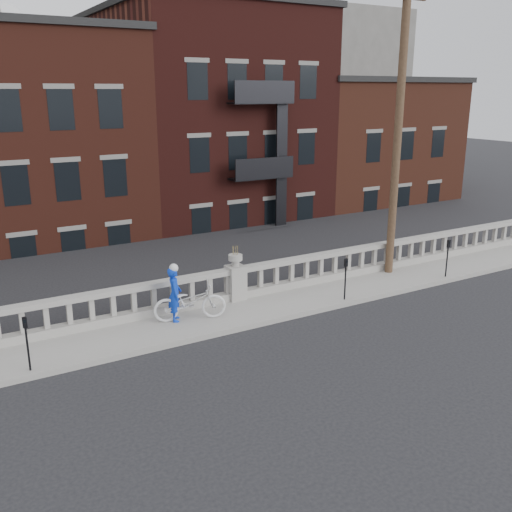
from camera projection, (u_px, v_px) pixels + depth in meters
The scene contains 11 objects.
ground at pixel (307, 349), 15.03m from camera, with size 120.00×120.00×0.00m, color black.
sidewalk at pixel (250, 310), 17.50m from camera, with size 32.00×2.20×0.15m, color gray.
balustrade at pixel (236, 284), 18.13m from camera, with size 28.00×0.34×1.03m.
planter_pedestal at pixel (236, 279), 18.07m from camera, with size 0.55×0.55×1.76m.
lower_level at pixel (91, 160), 33.67m from camera, with size 80.00×44.00×20.80m.
utility_pole at pixel (398, 131), 19.55m from camera, with size 1.60×0.28×10.00m.
parking_meter_b at pixel (27, 338), 13.37m from camera, with size 0.10×0.09×1.36m.
parking_meter_c at pixel (346, 274), 17.97m from camera, with size 0.10×0.09×1.36m.
parking_meter_d at pixel (448, 254), 20.20m from camera, with size 0.10×0.09×1.36m.
bicycle at pixel (190, 302), 16.46m from camera, with size 0.73×2.10×1.10m, color silver.
cyclist at pixel (175, 294), 16.34m from camera, with size 0.59×0.38×1.61m, color #0C33C1.
Camera 1 is at (-8.09, -11.19, 6.58)m, focal length 40.00 mm.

